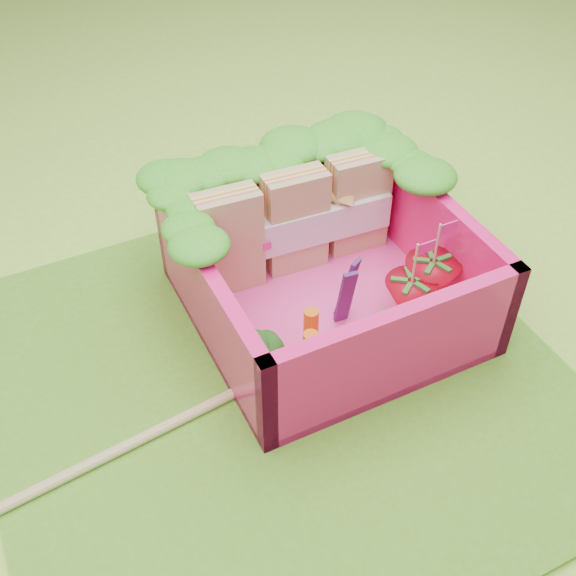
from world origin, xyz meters
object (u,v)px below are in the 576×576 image
at_px(strawberry_left, 409,301).
at_px(chopsticks, 51,483).
at_px(broccoli, 267,356).
at_px(sandwich_stack, 296,222).
at_px(strawberry_right, 430,283).
at_px(bento_box, 327,271).

xyz_separation_m(strawberry_left, chopsticks, (-1.81, -0.12, -0.16)).
bearing_deg(broccoli, sandwich_stack, 54.80).
height_order(strawberry_right, chopsticks, strawberry_right).
distance_m(sandwich_stack, strawberry_left, 0.72).
relative_size(sandwich_stack, chopsticks, 0.45).
xyz_separation_m(bento_box, broccoli, (-0.49, -0.34, -0.04)).
bearing_deg(sandwich_stack, broccoli, -125.20).
distance_m(strawberry_right, chopsticks, 1.98).
distance_m(sandwich_stack, chopsticks, 1.72).
bearing_deg(sandwich_stack, strawberry_left, -64.83).
distance_m(sandwich_stack, strawberry_right, 0.75).
height_order(strawberry_left, chopsticks, strawberry_left).
relative_size(strawberry_right, chopsticks, 0.21).
relative_size(bento_box, chopsticks, 0.54).
xyz_separation_m(bento_box, strawberry_left, (0.30, -0.28, -0.09)).
bearing_deg(bento_box, strawberry_right, -26.04).
bearing_deg(bento_box, strawberry_left, -42.73).
xyz_separation_m(broccoli, strawberry_right, (0.95, 0.12, -0.04)).
distance_m(broccoli, strawberry_left, 0.80).
bearing_deg(broccoli, strawberry_left, 4.53).
distance_m(broccoli, chopsticks, 1.04).
xyz_separation_m(sandwich_stack, chopsticks, (-1.51, -0.76, -0.31)).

